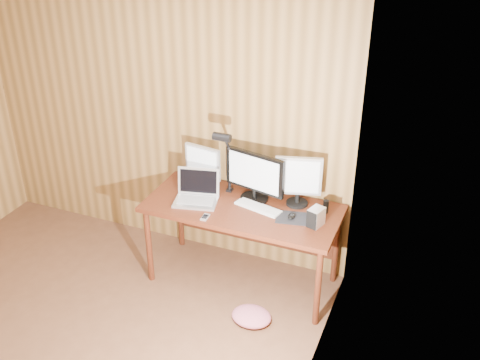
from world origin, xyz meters
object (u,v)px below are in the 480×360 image
Objects in this scene: monitor_center at (255,176)px; monitor_left at (203,166)px; phone at (205,217)px; monitor_right at (298,180)px; laptop at (197,193)px; speaker at (326,207)px; desk at (245,215)px; mouse at (292,216)px; hard_drive at (316,217)px; desk_lamp at (225,153)px; keyboard at (258,207)px.

monitor_center reaches higher than monitor_left.
phone is at bearing -54.68° from monitor_left.
monitor_right is 0.84m from laptop.
monitor_center is 1.40× the size of monitor_left.
phone is 0.96m from speaker.
monitor_center reaches higher than desk.
monitor_left reaches higher than mouse.
monitor_left is at bearing 113.80° from phone.
desk is at bearing -5.88° from monitor_left.
monitor_right is (0.40, 0.13, 0.35)m from desk.
phone is at bearing -147.40° from hard_drive.
monitor_left is (-0.44, 0.11, 0.32)m from desk.
hard_drive is (1.02, -0.01, 0.01)m from laptop.
hard_drive is at bearing -5.09° from mouse.
hard_drive is at bearing -3.87° from monitor_left.
mouse is (0.38, -0.17, -0.20)m from monitor_center.
desk_lamp is at bearing -6.47° from monitor_left.
monitor_right is 0.39m from keyboard.
desk is at bearing 56.12° from phone.
desk_lamp reaches higher than monitor_left.
monitor_center is at bearing 9.25° from laptop.
speaker is at bearing 101.07° from hard_drive.
phone is (0.23, -0.46, -0.20)m from monitor_left.
desk_lamp is (-0.33, 0.10, 0.38)m from keyboard.
monitor_left is at bearing 165.08° from monitor_right.
monitor_right is 0.67× the size of desk_lamp.
mouse is 0.68m from phone.
monitor_left is 2.43× the size of hard_drive.
desk is at bearing -172.01° from speaker.
laptop is at bearing -175.55° from mouse.
monitor_right is at bearing -7.71° from desk_lamp.
mouse is at bearing -100.15° from monitor_right.
keyboard is 4.06× the size of phone.
desk is 3.97× the size of laptop.
monitor_right is at bearing 3.47° from laptop.
speaker is 0.91m from desk_lamp.
keyboard is 0.51m from hard_drive.
monitor_left is at bearing 178.89° from speaker.
mouse is (0.86, -0.20, -0.18)m from monitor_left.
laptop is (0.05, -0.22, -0.14)m from monitor_left.
phone is at bearing -65.27° from laptop.
mouse is at bearing -11.74° from monitor_center.
monitor_center is 0.49m from monitor_left.
laptop is 0.53m from keyboard.
phone is at bearing -109.40° from monitor_center.
desk_lamp is (0.01, 0.39, 0.39)m from phone.
monitor_right is at bearing 17.75° from desk.
monitor_center is 0.62m from speaker.
mouse is at bearing -28.09° from desk_lamp.
speaker reaches higher than mouse.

